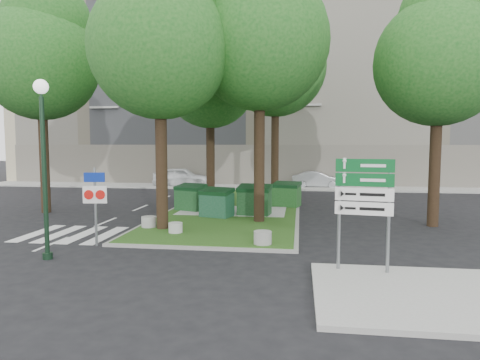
% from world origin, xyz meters
% --- Properties ---
extents(ground, '(120.00, 120.00, 0.00)m').
position_xyz_m(ground, '(0.00, 0.00, 0.00)').
color(ground, black).
rests_on(ground, ground).
extents(median_island, '(6.00, 16.00, 0.12)m').
position_xyz_m(median_island, '(0.50, 8.00, 0.06)').
color(median_island, '#1F4413').
rests_on(median_island, ground).
extents(median_kerb, '(6.30, 16.30, 0.10)m').
position_xyz_m(median_kerb, '(0.50, 8.00, 0.05)').
color(median_kerb, gray).
rests_on(median_kerb, ground).
extents(sidewalk_corner, '(5.00, 4.00, 0.12)m').
position_xyz_m(sidewalk_corner, '(6.50, -3.50, 0.06)').
color(sidewalk_corner, '#999993').
rests_on(sidewalk_corner, ground).
extents(building_sidewalk, '(42.00, 3.00, 0.12)m').
position_xyz_m(building_sidewalk, '(0.00, 18.50, 0.06)').
color(building_sidewalk, '#999993').
rests_on(building_sidewalk, ground).
extents(zebra_crossing, '(5.00, 3.00, 0.01)m').
position_xyz_m(zebra_crossing, '(-3.75, 1.50, 0.01)').
color(zebra_crossing, silver).
rests_on(zebra_crossing, ground).
extents(apartment_building, '(41.00, 12.00, 16.00)m').
position_xyz_m(apartment_building, '(0.00, 26.00, 8.00)').
color(apartment_building, '#BAB08C').
rests_on(apartment_building, ground).
extents(tree_median_near_left, '(5.20, 5.20, 10.53)m').
position_xyz_m(tree_median_near_left, '(-1.41, 2.56, 7.32)').
color(tree_median_near_left, black).
rests_on(tree_median_near_left, ground).
extents(tree_median_near_right, '(5.60, 5.60, 11.46)m').
position_xyz_m(tree_median_near_right, '(2.09, 4.56, 7.99)').
color(tree_median_near_right, black).
rests_on(tree_median_near_right, ground).
extents(tree_median_mid, '(4.80, 4.80, 9.99)m').
position_xyz_m(tree_median_mid, '(-0.91, 9.06, 6.98)').
color(tree_median_mid, black).
rests_on(tree_median_mid, ground).
extents(tree_median_far, '(5.80, 5.80, 11.93)m').
position_xyz_m(tree_median_far, '(2.29, 12.06, 8.32)').
color(tree_median_far, black).
rests_on(tree_median_far, ground).
extents(tree_street_left, '(5.40, 5.40, 11.00)m').
position_xyz_m(tree_street_left, '(-8.41, 6.06, 7.65)').
color(tree_street_left, black).
rests_on(tree_street_left, ground).
extents(tree_street_right, '(5.00, 5.00, 10.06)m').
position_xyz_m(tree_street_right, '(9.09, 5.06, 6.98)').
color(tree_street_right, black).
rests_on(tree_street_right, ground).
extents(dumpster_a, '(1.61, 1.38, 1.26)m').
position_xyz_m(dumpster_a, '(-1.56, 6.97, 0.73)').
color(dumpster_a, '#103D17').
rests_on(dumpster_a, median_island).
extents(dumpster_b, '(1.58, 1.30, 1.26)m').
position_xyz_m(dumpster_b, '(0.04, 5.37, 0.73)').
color(dumpster_b, '#123E26').
rests_on(dumpster_b, median_island).
extents(dumpster_c, '(1.57, 1.18, 1.37)m').
position_xyz_m(dumpster_c, '(1.64, 6.07, 0.78)').
color(dumpster_c, '#113816').
rests_on(dumpster_c, median_island).
extents(dumpster_d, '(1.55, 1.26, 1.25)m').
position_xyz_m(dumpster_d, '(3.00, 8.90, 0.72)').
color(dumpster_d, '#154716').
rests_on(dumpster_d, median_island).
extents(bollard_left, '(0.57, 0.57, 0.40)m').
position_xyz_m(bollard_left, '(-2.10, 2.66, 0.32)').
color(bollard_left, '#989893').
rests_on(bollard_left, median_island).
extents(bollard_right, '(0.58, 0.58, 0.41)m').
position_xyz_m(bollard_right, '(2.50, 0.50, 0.33)').
color(bollard_right, gray).
rests_on(bollard_right, median_island).
extents(bollard_mid, '(0.50, 0.50, 0.36)m').
position_xyz_m(bollard_mid, '(-0.78, 1.81, 0.30)').
color(bollard_mid, '#ABACA6').
rests_on(bollard_mid, median_island).
extents(litter_bin, '(0.37, 0.37, 0.64)m').
position_xyz_m(litter_bin, '(2.97, 11.03, 0.44)').
color(litter_bin, gold).
rests_on(litter_bin, median_island).
extents(street_lamp, '(0.41, 0.41, 5.14)m').
position_xyz_m(street_lamp, '(-3.56, -1.72, 3.23)').
color(street_lamp, black).
rests_on(street_lamp, ground).
extents(traffic_sign_pole, '(0.77, 0.16, 2.56)m').
position_xyz_m(traffic_sign_pole, '(-2.90, -0.04, 1.64)').
color(traffic_sign_pole, slate).
rests_on(traffic_sign_pole, ground).
extents(directional_sign, '(1.41, 0.28, 2.84)m').
position_xyz_m(directional_sign, '(5.27, -2.00, 2.01)').
color(directional_sign, slate).
rests_on(directional_sign, sidewalk_corner).
extents(car_white, '(4.53, 2.21, 1.49)m').
position_xyz_m(car_white, '(-5.30, 18.73, 0.75)').
color(car_white, white).
rests_on(car_white, ground).
extents(car_silver, '(3.76, 1.34, 1.24)m').
position_xyz_m(car_silver, '(4.93, 19.13, 0.62)').
color(car_silver, '#A2A6AA').
rests_on(car_silver, ground).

